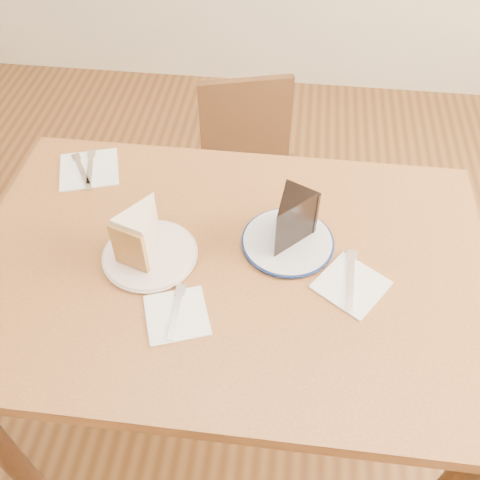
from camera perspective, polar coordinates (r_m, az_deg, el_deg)
name	(u,v)px	position (r m, az deg, el deg)	size (l,w,h in m)	color
ground	(232,405)	(1.87, -0.91, -17.14)	(4.00, 4.00, 0.00)	#442712
table	(228,288)	(1.31, -1.25, -5.13)	(1.20, 0.80, 0.75)	brown
chair_far	(250,182)	(1.91, 1.09, 6.22)	(0.46, 0.46, 0.76)	#331C0F
plate_cream	(150,255)	(1.26, -9.56, -1.58)	(0.21, 0.21, 0.01)	white
plate_navy	(288,242)	(1.27, 5.10, -0.19)	(0.21, 0.21, 0.01)	silver
carrot_cake	(144,231)	(1.22, -10.19, 1.00)	(0.08, 0.11, 0.11)	beige
chocolate_cake	(288,224)	(1.22, 5.13, 1.74)	(0.08, 0.12, 0.12)	black
napkin_cream	(177,315)	(1.15, -6.76, -7.96)	(0.13, 0.13, 0.00)	white
napkin_navy	(351,285)	(1.21, 11.76, -4.70)	(0.14, 0.14, 0.00)	white
napkin_spare	(89,169)	(1.51, -15.80, 7.26)	(0.15, 0.15, 0.00)	white
fork_cream	(176,311)	(1.15, -6.83, -7.57)	(0.01, 0.14, 0.00)	silver
knife_navy	(351,279)	(1.22, 11.71, -4.13)	(0.02, 0.17, 0.00)	silver
fork_spare	(90,167)	(1.51, -15.68, 7.50)	(0.01, 0.14, 0.00)	silver
knife_spare	(82,172)	(1.51, -16.46, 7.00)	(0.01, 0.16, 0.00)	silver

